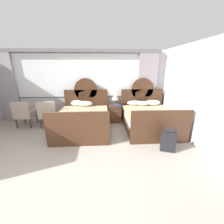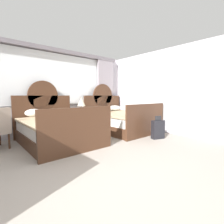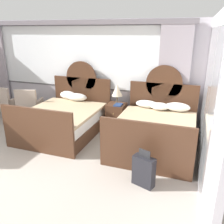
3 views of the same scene
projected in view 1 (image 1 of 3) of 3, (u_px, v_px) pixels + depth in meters
ground_plane at (50, 190)px, 2.43m from camera, size 24.00×24.00×0.00m
wall_back_window at (79, 83)px, 5.49m from camera, size 6.86×0.22×2.70m
wall_right_mirror at (198, 95)px, 3.71m from camera, size 0.08×4.28×2.70m
bed_near_window at (84, 119)px, 4.73m from camera, size 1.67×2.13×1.65m
bed_near_mirror at (148, 118)px, 4.86m from camera, size 1.67×2.13×1.65m
nightstand_between_beds at (115, 113)px, 5.45m from camera, size 0.46×0.48×0.66m
table_lamp_on_nightstand at (115, 96)px, 5.27m from camera, size 0.27×0.27×0.50m
book_on_nightstand at (117, 105)px, 5.26m from camera, size 0.18×0.26×0.03m
armchair_by_window_left at (47, 113)px, 4.94m from camera, size 0.71×0.71×0.95m
armchair_by_window_centre at (24, 113)px, 4.90m from camera, size 0.61×0.61×0.95m
suitcase_on_floor at (168, 141)px, 3.51m from camera, size 0.39×0.27×0.65m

